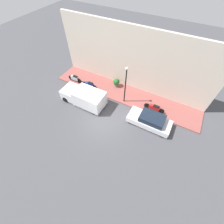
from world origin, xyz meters
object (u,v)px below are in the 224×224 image
object	(u,v)px
potted_plant	(116,82)
motorcycle_red	(154,108)
parked_car	(150,120)
streetlamp	(126,82)
delivery_van	(84,97)
motorcycle_blue	(90,85)
scooter_silver	(75,78)

from	to	relation	value
potted_plant	motorcycle_red	bearing A→B (deg)	-106.45
parked_car	potted_plant	xyz separation A→B (m)	(3.31, 5.29, 0.08)
parked_car	streetlamp	size ratio (longest dim) A/B	0.95
delivery_van	motorcycle_blue	size ratio (longest dim) A/B	2.40
parked_car	motorcycle_red	distance (m)	1.80
motorcycle_blue	streetlamp	world-z (taller)	streetlamp
scooter_silver	motorcycle_red	bearing A→B (deg)	-89.42
motorcycle_red	motorcycle_blue	xyz separation A→B (m)	(-0.23, 7.70, 0.03)
motorcycle_blue	delivery_van	bearing A→B (deg)	-160.77
scooter_silver	streetlamp	size ratio (longest dim) A/B	0.43
delivery_van	scooter_silver	distance (m)	3.77
scooter_silver	motorcycle_blue	bearing A→B (deg)	-93.39
parked_car	scooter_silver	distance (m)	10.22
scooter_silver	motorcycle_blue	size ratio (longest dim) A/B	0.93
scooter_silver	streetlamp	world-z (taller)	streetlamp
motorcycle_blue	parked_car	bearing A→B (deg)	-101.23
motorcycle_red	potted_plant	xyz separation A→B (m)	(1.52, 5.15, 0.16)
scooter_silver	motorcycle_blue	xyz separation A→B (m)	(-0.13, -2.24, -0.00)
scooter_silver	streetlamp	distance (m)	7.01
delivery_van	motorcycle_red	world-z (taller)	delivery_van
delivery_van	potted_plant	world-z (taller)	delivery_van
scooter_silver	potted_plant	world-z (taller)	potted_plant
parked_car	motorcycle_red	size ratio (longest dim) A/B	1.92
delivery_van	streetlamp	bearing A→B (deg)	-60.10
motorcycle_red	potted_plant	distance (m)	5.37
delivery_van	motorcycle_red	size ratio (longest dim) A/B	2.25
motorcycle_red	streetlamp	size ratio (longest dim) A/B	0.49
delivery_van	scooter_silver	size ratio (longest dim) A/B	2.57
potted_plant	delivery_van	bearing A→B (deg)	155.13
streetlamp	delivery_van	bearing A→B (deg)	119.90
parked_car	motorcycle_blue	world-z (taller)	parked_car
parked_car	delivery_van	size ratio (longest dim) A/B	0.85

